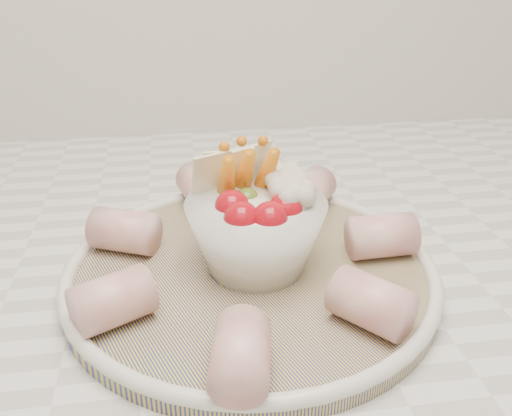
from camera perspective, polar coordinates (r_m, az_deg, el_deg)
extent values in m
cube|color=silver|center=(0.57, -10.65, -4.78)|extent=(2.04, 0.62, 0.04)
cylinder|color=navy|center=(0.49, -0.53, -6.72)|extent=(0.40, 0.40, 0.01)
torus|color=silver|center=(0.48, -0.53, -5.98)|extent=(0.31, 0.31, 0.01)
sphere|color=#A70A15|center=(0.43, -1.47, -1.10)|extent=(0.03, 0.03, 0.03)
sphere|color=#A70A15|center=(0.43, 1.40, -1.13)|extent=(0.03, 0.03, 0.03)
sphere|color=#A70A15|center=(0.45, 3.00, -0.13)|extent=(0.03, 0.03, 0.03)
sphere|color=#A70A15|center=(0.45, -2.41, 0.10)|extent=(0.03, 0.03, 0.03)
sphere|color=#4C6822|center=(0.47, -0.91, 0.83)|extent=(0.02, 0.02, 0.02)
cone|color=orange|center=(0.47, -2.95, 2.37)|extent=(0.02, 0.04, 0.06)
cone|color=orange|center=(0.48, -1.21, 3.03)|extent=(0.03, 0.05, 0.06)
cone|color=orange|center=(0.48, 0.95, 3.11)|extent=(0.03, 0.05, 0.06)
sphere|color=beige|center=(0.47, 3.12, 1.65)|extent=(0.03, 0.03, 0.03)
sphere|color=beige|center=(0.46, 3.80, 0.59)|extent=(0.03, 0.03, 0.03)
sphere|color=beige|center=(0.49, 2.74, 2.51)|extent=(0.03, 0.03, 0.03)
cube|color=beige|center=(0.48, -2.75, 3.39)|extent=(0.04, 0.02, 0.05)
cube|color=beige|center=(0.49, -0.73, 3.81)|extent=(0.04, 0.03, 0.05)
cube|color=beige|center=(0.48, -4.04, 3.03)|extent=(0.04, 0.03, 0.05)
cylinder|color=#BE565B|center=(0.50, 12.45, -2.74)|extent=(0.06, 0.04, 0.04)
cylinder|color=#BE565B|center=(0.57, 5.32, 1.54)|extent=(0.06, 0.07, 0.04)
cylinder|color=#BE565B|center=(0.58, -5.52, 2.01)|extent=(0.05, 0.06, 0.04)
cylinder|color=#BE565B|center=(0.51, -13.00, -2.23)|extent=(0.07, 0.06, 0.04)
cylinder|color=#BE565B|center=(0.43, -14.16, -8.96)|extent=(0.07, 0.06, 0.04)
cylinder|color=#BE565B|center=(0.37, -1.55, -14.48)|extent=(0.05, 0.06, 0.04)
cylinder|color=#BE565B|center=(0.42, 11.48, -9.29)|extent=(0.06, 0.07, 0.04)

